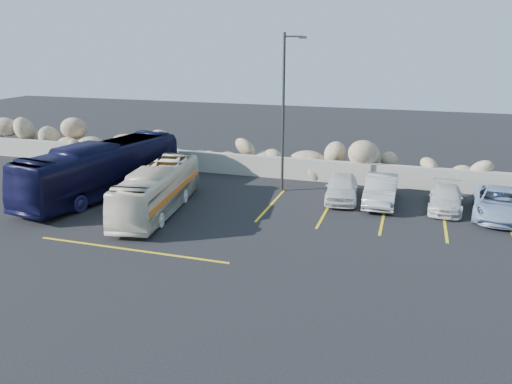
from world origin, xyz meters
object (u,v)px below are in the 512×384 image
(car_b, at_px, (381,190))
(lamppost, at_px, (284,109))
(vintage_bus, at_px, (158,190))
(tour_coach, at_px, (102,169))
(car_d, at_px, (498,203))
(car_a, at_px, (342,187))
(car_c, at_px, (446,198))

(car_b, bearing_deg, lamppost, 172.16)
(vintage_bus, bearing_deg, tour_coach, 150.76)
(tour_coach, distance_m, car_d, 18.97)
(car_b, height_order, car_d, car_b)
(car_a, height_order, car_d, car_a)
(car_a, relative_size, car_b, 0.91)
(car_b, bearing_deg, car_d, -4.09)
(car_d, bearing_deg, tour_coach, -167.05)
(tour_coach, height_order, car_a, tour_coach)
(tour_coach, xyz_separation_m, car_b, (13.64, 2.80, -0.69))
(vintage_bus, height_order, car_c, vintage_bus)
(tour_coach, xyz_separation_m, car_c, (16.61, 2.82, -0.84))
(lamppost, height_order, tour_coach, lamppost)
(car_c, xyz_separation_m, car_d, (2.19, -0.36, 0.10))
(vintage_bus, distance_m, car_c, 13.41)
(lamppost, relative_size, car_d, 1.77)
(car_b, bearing_deg, car_a, 179.79)
(car_a, bearing_deg, car_b, -5.54)
(car_a, xyz_separation_m, car_c, (4.86, 0.02, -0.12))
(car_a, bearing_deg, vintage_bus, -156.86)
(vintage_bus, bearing_deg, car_c, 10.46)
(tour_coach, bearing_deg, car_c, 19.82)
(tour_coach, bearing_deg, vintage_bus, -10.71)
(lamppost, relative_size, vintage_bus, 1.05)
(vintage_bus, xyz_separation_m, car_b, (9.71, 4.30, -0.38))
(car_b, distance_m, car_d, 5.17)
(car_a, height_order, car_c, car_a)
(lamppost, bearing_deg, car_c, -4.61)
(car_b, xyz_separation_m, car_c, (2.98, 0.02, -0.15))
(lamppost, distance_m, car_c, 8.89)
(car_a, distance_m, car_c, 4.86)
(lamppost, bearing_deg, vintage_bus, -133.19)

